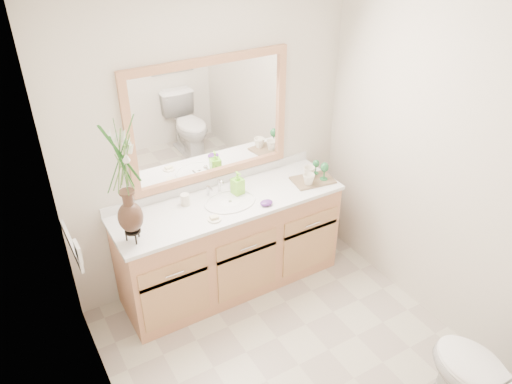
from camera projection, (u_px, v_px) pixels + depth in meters
floor at (299, 365)px, 3.56m from camera, size 2.60×2.60×0.00m
ceiling at (322, 17)px, 2.30m from camera, size 2.40×2.60×0.02m
wall_back at (210, 144)px, 3.88m from camera, size 2.40×0.02×2.40m
wall_left at (105, 302)px, 2.41m from camera, size 0.02×2.60×2.40m
wall_right at (449, 177)px, 3.45m from camera, size 0.02×2.60×2.40m
vanity at (230, 245)px, 4.09m from camera, size 1.80×0.55×0.80m
counter at (229, 203)px, 3.87m from camera, size 1.84×0.57×0.03m
sink at (230, 208)px, 3.88m from camera, size 0.38×0.34×0.23m
mirror at (210, 121)px, 3.76m from camera, size 1.32×0.04×0.97m
switch_plate at (78, 252)px, 3.09m from camera, size 0.02×0.12×0.12m
toilet at (485, 383)px, 2.99m from camera, size 0.42×0.75×0.74m
flower_vase at (123, 170)px, 3.14m from camera, size 0.20×0.20×0.82m
tumbler at (185, 200)px, 3.80m from camera, size 0.07×0.07×0.09m
soap_dish at (214, 219)px, 3.64m from camera, size 0.10×0.10×0.03m
soap_bottle at (238, 184)px, 3.92m from camera, size 0.09×0.09×0.17m
purple_dish at (266, 203)px, 3.81m from camera, size 0.12×0.11×0.04m
tray at (313, 180)px, 4.12m from camera, size 0.36×0.27×0.02m
mug_left at (309, 179)px, 4.03m from camera, size 0.11×0.10×0.10m
mug_right at (309, 172)px, 4.13m from camera, size 0.10×0.10×0.10m
goblet_front at (325, 168)px, 4.07m from camera, size 0.07×0.07×0.15m
goblet_back at (316, 164)px, 4.16m from camera, size 0.06×0.06×0.13m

